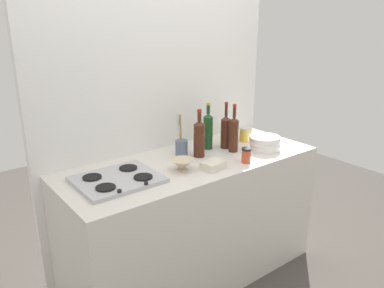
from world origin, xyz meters
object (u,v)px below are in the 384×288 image
wine_bottle_rightmost (226,131)px  condiment_jar_spare (246,155)px  mixing_bowl (182,164)px  condiment_jar_front (244,134)px  wine_bottle_mid_right (234,134)px  wine_bottle_mid_left (199,138)px  stovetop_hob (118,180)px  butter_dish (213,165)px  plate_stack (265,143)px  utensil_crock (181,147)px  condiment_jar_rear (233,136)px  wine_bottle_leftmost (208,130)px

wine_bottle_rightmost → condiment_jar_spare: bearing=-107.2°
mixing_bowl → condiment_jar_front: size_ratio=1.42×
condiment_jar_spare → wine_bottle_mid_right: bearing=68.3°
wine_bottle_mid_left → wine_bottle_mid_right: (0.26, -0.07, -0.00)m
stovetop_hob → butter_dish: butter_dish is taller
plate_stack → utensil_crock: bearing=156.1°
wine_bottle_mid_left → condiment_jar_spare: 0.34m
stovetop_hob → condiment_jar_spare: condiment_jar_spare is taller
mixing_bowl → utensil_crock: utensil_crock is taller
stovetop_hob → butter_dish: size_ratio=3.30×
condiment_jar_rear → utensil_crock: bearing=-176.9°
wine_bottle_rightmost → wine_bottle_leftmost: bearing=150.3°
condiment_jar_spare → condiment_jar_front: bearing=46.6°
wine_bottle_rightmost → condiment_jar_rear: wine_bottle_rightmost is taller
wine_bottle_leftmost → condiment_jar_rear: size_ratio=3.79×
plate_stack → condiment_jar_front: (0.02, 0.23, 0.01)m
stovetop_hob → mixing_bowl: bearing=-12.8°
condiment_jar_rear → wine_bottle_rightmost: bearing=-152.2°
condiment_jar_front → mixing_bowl: bearing=-165.5°
wine_bottle_rightmost → mixing_bowl: size_ratio=2.25×
wine_bottle_leftmost → condiment_jar_rear: wine_bottle_leftmost is taller
mixing_bowl → utensil_crock: size_ratio=0.50×
plate_stack → condiment_jar_spare: (-0.30, -0.11, 0.00)m
stovetop_hob → plate_stack: size_ratio=2.11×
mixing_bowl → condiment_jar_rear: condiment_jar_rear is taller
wine_bottle_mid_left → condiment_jar_rear: (0.42, 0.11, -0.09)m
stovetop_hob → wine_bottle_leftmost: wine_bottle_leftmost is taller
utensil_crock → condiment_jar_rear: 0.52m
wine_bottle_rightmost → mixing_bowl: 0.55m
plate_stack → condiment_jar_front: 0.23m
plate_stack → wine_bottle_rightmost: wine_bottle_rightmost is taller
stovetop_hob → condiment_jar_spare: bearing=-16.1°
plate_stack → wine_bottle_rightmost: size_ratio=0.66×
butter_dish → condiment_jar_rear: bearing=34.8°
wine_bottle_mid_right → butter_dish: (-0.33, -0.17, -0.11)m
stovetop_hob → utensil_crock: bearing=12.6°
condiment_jar_rear → condiment_jar_spare: condiment_jar_spare is taller
stovetop_hob → wine_bottle_rightmost: wine_bottle_rightmost is taller
condiment_jar_rear → stovetop_hob: bearing=-171.9°
plate_stack → utensil_crock: (-0.57, 0.25, 0.02)m
butter_dish → condiment_jar_front: size_ratio=1.35×
plate_stack → wine_bottle_mid_right: wine_bottle_mid_right is taller
wine_bottle_mid_left → wine_bottle_mid_right: bearing=-14.8°
condiment_jar_spare → condiment_jar_rear: bearing=57.8°
wine_bottle_mid_right → butter_dish: wine_bottle_mid_right is taller
wine_bottle_mid_left → wine_bottle_mid_right: wine_bottle_mid_right is taller
wine_bottle_mid_left → wine_bottle_rightmost: 0.27m
plate_stack → condiment_jar_spare: condiment_jar_spare is taller
condiment_jar_front → plate_stack: bearing=-94.4°
wine_bottle_rightmost → condiment_jar_front: wine_bottle_rightmost is taller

